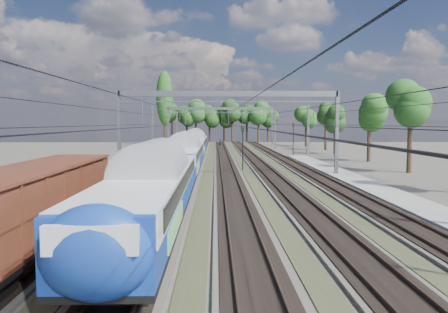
{
  "coord_description": "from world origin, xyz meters",
  "views": [
    {
      "loc": [
        -1.39,
        -16.03,
        5.7
      ],
      "look_at": [
        -0.64,
        21.13,
        2.8
      ],
      "focal_mm": 35.0,
      "sensor_mm": 36.0,
      "label": 1
    }
  ],
  "objects_px": {
    "emu_train": "(184,152)",
    "signal_near": "(243,142)",
    "freight_boxcar": "(32,206)",
    "worker": "(220,142)",
    "signal_far": "(293,135)"
  },
  "relations": [
    {
      "from": "freight_boxcar",
      "to": "signal_far",
      "type": "height_order",
      "value": "signal_far"
    },
    {
      "from": "emu_train",
      "to": "signal_near",
      "type": "xyz_separation_m",
      "value": [
        6.38,
        7.82,
        0.61
      ]
    },
    {
      "from": "signal_near",
      "to": "emu_train",
      "type": "bearing_deg",
      "value": -145.94
    },
    {
      "from": "worker",
      "to": "signal_near",
      "type": "relative_size",
      "value": 0.34
    },
    {
      "from": "emu_train",
      "to": "worker",
      "type": "xyz_separation_m",
      "value": [
        4.31,
        61.13,
        -1.85
      ]
    },
    {
      "from": "emu_train",
      "to": "signal_near",
      "type": "height_order",
      "value": "signal_near"
    },
    {
      "from": "emu_train",
      "to": "freight_boxcar",
      "type": "xyz_separation_m",
      "value": [
        -4.5,
        -25.83,
        -0.47
      ]
    },
    {
      "from": "emu_train",
      "to": "worker",
      "type": "relative_size",
      "value": 37.9
    },
    {
      "from": "emu_train",
      "to": "freight_boxcar",
      "type": "height_order",
      "value": "emu_train"
    },
    {
      "from": "freight_boxcar",
      "to": "emu_train",
      "type": "bearing_deg",
      "value": 80.11
    },
    {
      "from": "freight_boxcar",
      "to": "signal_near",
      "type": "distance_m",
      "value": 35.38
    },
    {
      "from": "emu_train",
      "to": "signal_near",
      "type": "distance_m",
      "value": 10.11
    },
    {
      "from": "worker",
      "to": "signal_far",
      "type": "relative_size",
      "value": 0.31
    },
    {
      "from": "freight_boxcar",
      "to": "worker",
      "type": "xyz_separation_m",
      "value": [
        8.81,
        86.96,
        -1.38
      ]
    },
    {
      "from": "freight_boxcar",
      "to": "signal_near",
      "type": "relative_size",
      "value": 2.72
    }
  ]
}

